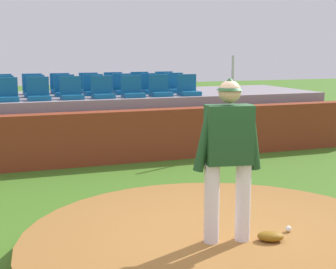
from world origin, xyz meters
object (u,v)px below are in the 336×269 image
(stadium_chair_10, at_px, (94,89))
(stadium_chair_7, at_px, (4,91))
(fielding_glove, at_px, (270,236))
(stadium_chair_13, at_px, (175,86))
(stadium_chair_15, at_px, (33,88))
(stadium_chair_3, at_px, (102,91))
(stadium_chair_11, at_px, (123,88))
(stadium_chair_8, at_px, (35,90))
(stadium_chair_17, at_px, (89,86))
(stadium_chair_14, at_px, (2,88))
(stadium_chair_5, at_px, (160,89))
(stadium_chair_2, at_px, (71,92))
(stadium_chair_16, at_px, (60,87))
(stadium_chair_0, at_px, (7,94))
(stadium_chair_20, at_px, (165,84))
(stadium_chair_18, at_px, (114,86))
(pitcher, at_px, (229,148))
(baseball, at_px, (288,229))
(stadium_chair_4, at_px, (132,90))
(stadium_chair_19, at_px, (141,85))
(stadium_chair_9, at_px, (65,89))
(stadium_chair_12, at_px, (151,87))
(stadium_chair_6, at_px, (188,89))
(stadium_chair_1, at_px, (38,93))

(stadium_chair_10, bearing_deg, stadium_chair_7, -0.59)
(fielding_glove, relative_size, stadium_chair_13, 0.60)
(stadium_chair_15, bearing_deg, stadium_chair_13, 167.32)
(stadium_chair_3, distance_m, stadium_chair_11, 1.09)
(stadium_chair_8, relative_size, stadium_chair_17, 1.00)
(stadium_chair_14, bearing_deg, stadium_chair_5, 155.44)
(stadium_chair_11, bearing_deg, stadium_chair_2, 30.33)
(stadium_chair_16, bearing_deg, stadium_chair_8, 47.65)
(stadium_chair_0, relative_size, stadium_chair_20, 1.00)
(stadium_chair_2, distance_m, stadium_chair_18, 2.15)
(stadium_chair_5, bearing_deg, stadium_chair_15, -29.54)
(pitcher, distance_m, stadium_chair_18, 8.08)
(baseball, bearing_deg, stadium_chair_4, 90.72)
(stadium_chair_8, bearing_deg, stadium_chair_3, 149.96)
(stadium_chair_0, relative_size, stadium_chair_19, 1.00)
(pitcher, distance_m, stadium_chair_16, 8.03)
(baseball, bearing_deg, stadium_chair_8, 106.98)
(stadium_chair_9, bearing_deg, stadium_chair_0, 30.67)
(stadium_chair_9, distance_m, stadium_chair_12, 2.15)
(stadium_chair_20, bearing_deg, stadium_chair_6, 90.02)
(stadium_chair_8, bearing_deg, stadium_chair_6, 166.37)
(baseball, distance_m, stadium_chair_20, 8.21)
(stadium_chair_4, relative_size, stadium_chair_11, 1.00)
(stadium_chair_6, bearing_deg, stadium_chair_12, -50.64)
(stadium_chair_5, relative_size, stadium_chair_6, 1.00)
(stadium_chair_18, bearing_deg, stadium_chair_8, 21.30)
(stadium_chair_0, bearing_deg, pitcher, 107.77)
(stadium_chair_6, bearing_deg, stadium_chair_15, -24.90)
(stadium_chair_3, distance_m, stadium_chair_15, 2.12)
(stadium_chair_2, xyz_separation_m, stadium_chair_17, (0.72, 1.59, 0.00))
(stadium_chair_16, relative_size, stadium_chair_19, 1.00)
(stadium_chair_8, bearing_deg, stadium_chair_20, -167.37)
(pitcher, xyz_separation_m, stadium_chair_3, (0.03, 6.41, 0.14))
(baseball, bearing_deg, stadium_chair_12, 84.95)
(stadium_chair_11, height_order, stadium_chair_13, same)
(stadium_chair_18, distance_m, stadium_chair_20, 1.42)
(stadium_chair_17, bearing_deg, stadium_chair_15, -0.13)
(stadium_chair_8, bearing_deg, stadium_chair_0, 51.34)
(stadium_chair_4, distance_m, stadium_chair_8, 2.29)
(baseball, distance_m, stadium_chair_3, 6.56)
(stadium_chair_15, bearing_deg, stadium_chair_3, 131.30)
(stadium_chair_13, height_order, stadium_chair_20, same)
(pitcher, relative_size, stadium_chair_3, 3.69)
(stadium_chair_18, bearing_deg, stadium_chair_13, 149.28)
(stadium_chair_0, relative_size, stadium_chair_16, 1.00)
(stadium_chair_0, xyz_separation_m, stadium_chair_11, (2.79, 0.83, 0.00))
(stadium_chair_2, xyz_separation_m, stadium_chair_4, (1.41, -0.01, 0.00))
(stadium_chair_14, bearing_deg, stadium_chair_17, 179.20)
(pitcher, bearing_deg, stadium_chair_14, 114.60)
(stadium_chair_1, bearing_deg, stadium_chair_5, -179.88)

